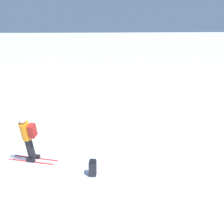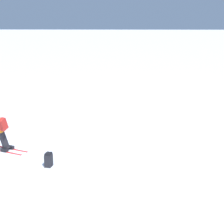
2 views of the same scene
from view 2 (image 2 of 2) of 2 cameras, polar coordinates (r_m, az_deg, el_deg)
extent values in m
plane|color=white|center=(16.55, -14.20, -4.01)|extent=(300.00, 300.00, 0.00)
cube|color=red|center=(15.40, -15.18, -5.43)|extent=(0.79, 1.58, 0.01)
cube|color=red|center=(15.15, -16.08, -5.81)|extent=(0.79, 1.58, 0.01)
cube|color=black|center=(15.38, -15.19, -5.19)|extent=(0.24, 0.31, 0.12)
cube|color=black|center=(15.13, -16.10, -5.58)|extent=(0.24, 0.31, 0.12)
cylinder|color=black|center=(15.00, -16.20, -4.03)|extent=(0.57, 0.45, 0.84)
cube|color=#AD231E|center=(14.46, -16.28, -1.82)|extent=(0.45, 0.34, 0.51)
cylinder|color=#B7B7BC|center=(15.44, -16.06, -3.09)|extent=(0.98, 0.13, 1.23)
cube|color=black|center=(13.30, -9.64, -7.29)|extent=(0.33, 0.27, 0.44)
cube|color=black|center=(13.21, -9.68, -6.28)|extent=(0.30, 0.24, 0.06)
camera|label=1|loc=(3.62, -66.64, -0.53)|focal=60.00mm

